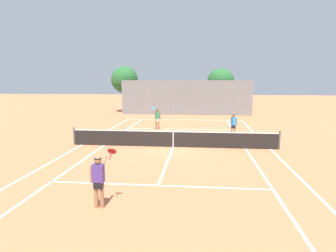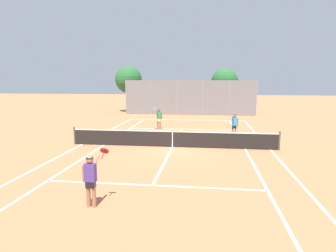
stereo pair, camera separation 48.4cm
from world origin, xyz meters
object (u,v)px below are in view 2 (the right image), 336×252
at_px(loose_tennis_ball_0, 195,146).
at_px(loose_tennis_ball_2, 242,145).
at_px(tennis_net, 172,139).
at_px(player_far_left, 159,117).
at_px(loose_tennis_ball_3, 253,135).
at_px(player_far_right, 234,124).
at_px(tree_behind_right, 224,83).
at_px(tree_behind_left, 129,80).
at_px(loose_tennis_ball_1, 250,133).
at_px(player_near_side, 91,178).

bearing_deg(loose_tennis_ball_0, loose_tennis_ball_2, 10.05).
distance_m(tennis_net, loose_tennis_ball_0, 1.41).
xyz_separation_m(player_far_left, loose_tennis_ball_3, (6.96, -1.81, -0.89)).
distance_m(loose_tennis_ball_0, loose_tennis_ball_3, 5.61).
distance_m(player_far_right, loose_tennis_ball_0, 4.13).
height_order(player_far_left, player_far_right, player_far_left).
xyz_separation_m(loose_tennis_ball_2, loose_tennis_ball_3, (1.10, 3.56, 0.00)).
bearing_deg(player_far_left, tree_behind_right, 65.39).
height_order(tennis_net, tree_behind_right, tree_behind_right).
xyz_separation_m(tennis_net, tree_behind_right, (3.84, 18.52, 3.01)).
bearing_deg(loose_tennis_ball_0, tree_behind_left, 115.74).
bearing_deg(tennis_net, player_far_right, 42.69).
height_order(player_far_left, loose_tennis_ball_0, player_far_left).
height_order(tennis_net, player_far_left, player_far_left).
distance_m(player_far_left, loose_tennis_ball_1, 7.04).
relative_size(player_near_side, loose_tennis_ball_2, 26.88).
distance_m(loose_tennis_ball_1, tree_behind_left, 18.49).
distance_m(loose_tennis_ball_2, loose_tennis_ball_3, 3.73).
bearing_deg(player_far_left, player_far_right, -25.89).
bearing_deg(tree_behind_right, loose_tennis_ball_0, -98.03).
xyz_separation_m(player_near_side, loose_tennis_ball_3, (6.68, 12.89, -0.89)).
bearing_deg(player_far_right, player_far_left, 154.11).
bearing_deg(loose_tennis_ball_0, tennis_net, -164.39).
xyz_separation_m(loose_tennis_ball_1, tree_behind_right, (-1.26, 13.42, 3.49)).
bearing_deg(tennis_net, loose_tennis_ball_0, 15.61).
xyz_separation_m(loose_tennis_ball_3, tree_behind_left, (-12.51, 13.84, 3.75)).
bearing_deg(loose_tennis_ball_0, loose_tennis_ball_1, 51.17).
bearing_deg(player_far_right, loose_tennis_ball_3, 33.75).
relative_size(player_far_left, loose_tennis_ball_2, 26.88).
bearing_deg(player_far_left, tennis_net, -73.88).
bearing_deg(tennis_net, tree_behind_left, 111.94).
height_order(player_near_side, loose_tennis_ball_3, player_near_side).
distance_m(player_far_right, loose_tennis_ball_3, 1.86).
height_order(player_near_side, tree_behind_left, tree_behind_left).
bearing_deg(tennis_net, loose_tennis_ball_3, 40.54).
bearing_deg(loose_tennis_ball_3, tree_behind_right, 95.35).
height_order(tennis_net, loose_tennis_ball_1, tennis_net).
distance_m(player_far_right, tree_behind_right, 15.24).
bearing_deg(player_near_side, player_far_right, 66.07).
distance_m(loose_tennis_ball_3, tree_behind_left, 19.02).
relative_size(loose_tennis_ball_1, loose_tennis_ball_2, 1.00).
xyz_separation_m(loose_tennis_ball_2, tree_behind_left, (-11.41, 17.40, 3.75)).
bearing_deg(tree_behind_right, loose_tennis_ball_1, -84.65).
relative_size(loose_tennis_ball_3, tree_behind_left, 0.01).
distance_m(tennis_net, loose_tennis_ball_2, 4.17).
xyz_separation_m(player_far_left, loose_tennis_ball_1, (6.89, -1.12, -0.89)).
distance_m(tennis_net, loose_tennis_ball_1, 7.22).
relative_size(player_far_right, loose_tennis_ball_2, 24.24).
height_order(player_far_right, loose_tennis_ball_3, player_far_right).
relative_size(tennis_net, player_near_side, 6.76).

